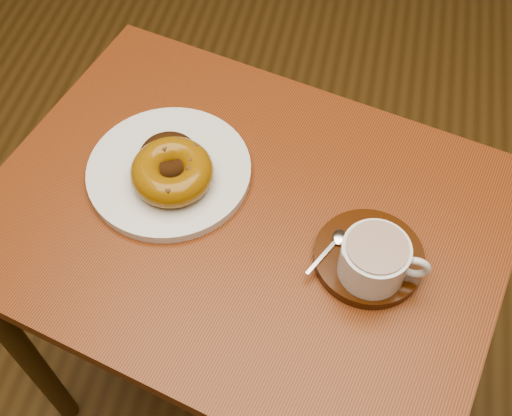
% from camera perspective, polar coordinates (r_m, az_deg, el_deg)
% --- Properties ---
extents(cafe_table, '(0.90, 0.76, 0.73)m').
position_cam_1_polar(cafe_table, '(1.07, -1.05, -3.95)').
color(cafe_table, brown).
rests_on(cafe_table, ground).
extents(donut_plate, '(0.26, 0.26, 0.02)m').
position_cam_1_polar(donut_plate, '(1.02, -7.72, 3.28)').
color(donut_plate, silver).
rests_on(donut_plate, cafe_table).
extents(donut_cinnamon, '(0.13, 0.13, 0.03)m').
position_cam_1_polar(donut_cinnamon, '(1.01, -7.77, 4.54)').
color(donut_cinnamon, black).
rests_on(donut_cinnamon, donut_plate).
extents(donut_caramel, '(0.13, 0.13, 0.05)m').
position_cam_1_polar(donut_caramel, '(0.98, -7.47, 3.22)').
color(donut_caramel, '#8A5B0F').
rests_on(donut_caramel, donut_plate).
extents(saucer, '(0.17, 0.17, 0.02)m').
position_cam_1_polar(saucer, '(0.94, 9.97, -4.36)').
color(saucer, '#371907').
rests_on(saucer, cafe_table).
extents(coffee_cup, '(0.12, 0.09, 0.07)m').
position_cam_1_polar(coffee_cup, '(0.89, 10.56, -4.50)').
color(coffee_cup, silver).
rests_on(coffee_cup, saucer).
extents(teaspoon, '(0.05, 0.09, 0.01)m').
position_cam_1_polar(teaspoon, '(0.93, 7.11, -2.93)').
color(teaspoon, silver).
rests_on(teaspoon, saucer).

